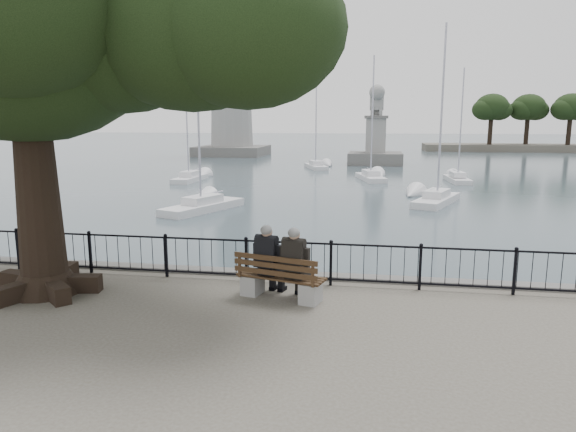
% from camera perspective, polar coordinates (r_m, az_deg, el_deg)
% --- Properties ---
extents(harbor, '(260.00, 260.00, 1.20)m').
position_cam_1_polar(harbor, '(12.77, 0.38, -8.90)').
color(harbor, '#535150').
rests_on(harbor, ground).
extents(railing, '(22.06, 0.06, 1.00)m').
position_cam_1_polar(railing, '(11.99, 0.00, -4.90)').
color(railing, black).
rests_on(railing, ground).
extents(bench, '(1.99, 1.05, 1.00)m').
position_cam_1_polar(bench, '(11.00, -0.91, -7.46)').
color(bench, gray).
rests_on(bench, ground).
extents(person_left, '(0.59, 0.86, 1.59)m').
position_cam_1_polar(person_left, '(11.10, -2.03, -5.23)').
color(person_left, black).
rests_on(person_left, ground).
extents(person_right, '(0.59, 0.86, 1.59)m').
position_cam_1_polar(person_right, '(10.84, 0.98, -5.61)').
color(person_right, black).
rests_on(person_right, ground).
extents(tree, '(10.78, 7.53, 8.81)m').
position_cam_1_polar(tree, '(12.01, -23.70, 19.50)').
color(tree, black).
rests_on(tree, ground).
extents(lighthouse, '(9.35, 9.35, 28.81)m').
position_cam_1_polar(lighthouse, '(74.01, -6.38, 16.08)').
color(lighthouse, '#535150').
rests_on(lighthouse, ground).
extents(lion_monument, '(5.95, 5.95, 8.79)m').
position_cam_1_polar(lion_monument, '(58.89, 9.70, 7.85)').
color(lion_monument, '#535150').
rests_on(lion_monument, ground).
extents(sailboat_a, '(3.40, 5.63, 10.93)m').
position_cam_1_polar(sailboat_a, '(27.95, -9.44, 1.23)').
color(sailboat_a, silver).
rests_on(sailboat_a, ground).
extents(sailboat_c, '(3.34, 5.52, 10.23)m').
position_cam_1_polar(sailboat_c, '(31.16, 16.17, 1.87)').
color(sailboat_c, silver).
rests_on(sailboat_c, ground).
extents(sailboat_e, '(1.42, 5.09, 10.95)m').
position_cam_1_polar(sailboat_e, '(42.19, -10.84, 4.28)').
color(sailboat_e, silver).
rests_on(sailboat_e, ground).
extents(sailboat_f, '(2.70, 5.44, 10.03)m').
position_cam_1_polar(sailboat_f, '(42.70, 9.17, 4.37)').
color(sailboat_f, silver).
rests_on(sailboat_f, ground).
extents(sailboat_g, '(1.66, 4.84, 8.95)m').
position_cam_1_polar(sailboat_g, '(43.06, 18.29, 4.01)').
color(sailboat_g, silver).
rests_on(sailboat_g, ground).
extents(sailboat_h, '(3.02, 5.25, 12.13)m').
position_cam_1_polar(sailboat_h, '(52.69, 3.12, 5.69)').
color(sailboat_h, silver).
rests_on(sailboat_h, ground).
extents(far_shore, '(30.00, 8.60, 9.18)m').
position_cam_1_polar(far_shore, '(91.46, 24.83, 9.05)').
color(far_shore, '#4B463C').
rests_on(far_shore, ground).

